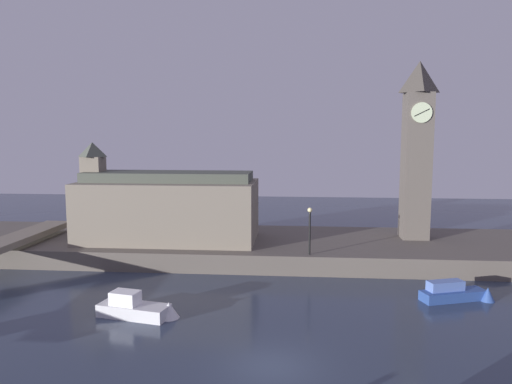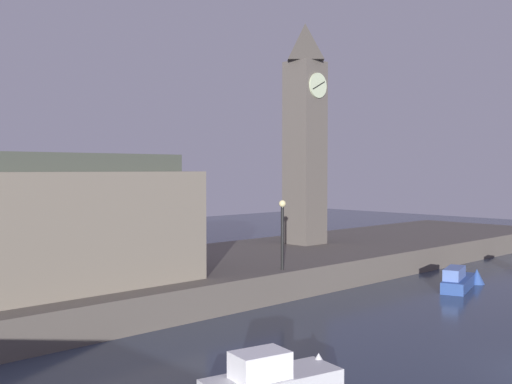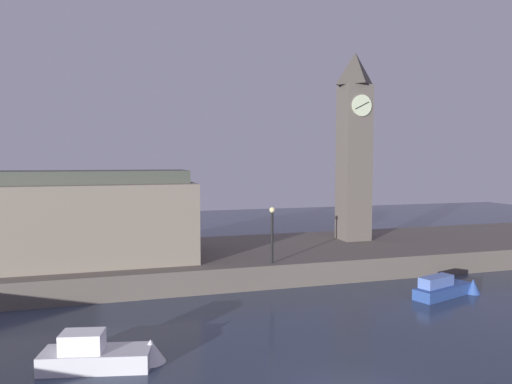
% 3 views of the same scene
% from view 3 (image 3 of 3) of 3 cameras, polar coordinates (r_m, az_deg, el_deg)
% --- Properties ---
extents(far_embankment, '(70.00, 12.00, 1.50)m').
position_cam_3_polar(far_embankment, '(35.30, -4.06, -8.06)').
color(far_embankment, '#5B544C').
rests_on(far_embankment, ground).
extents(clock_tower, '(2.43, 2.47, 15.11)m').
position_cam_3_polar(clock_tower, '(39.79, 11.59, 5.60)').
color(clock_tower, '#5B544C').
rests_on(clock_tower, far_embankment).
extents(parliament_hall, '(14.84, 6.91, 8.33)m').
position_cam_3_polar(parliament_hall, '(32.92, -20.95, -2.88)').
color(parliament_hall, slate).
rests_on(parliament_hall, far_embankment).
extents(streetlamp, '(0.36, 0.36, 3.57)m').
position_cam_3_polar(streetlamp, '(30.32, 1.93, -4.28)').
color(streetlamp, black).
rests_on(streetlamp, far_embankment).
extents(boat_ferry_white, '(5.03, 2.32, 1.61)m').
position_cam_3_polar(boat_ferry_white, '(20.52, -17.21, -17.97)').
color(boat_ferry_white, silver).
rests_on(boat_ferry_white, ground).
extents(boat_tour_blue, '(4.98, 2.46, 1.43)m').
position_cam_3_polar(boat_tour_blue, '(31.06, 21.90, -10.58)').
color(boat_tour_blue, '#2D4C93').
rests_on(boat_tour_blue, ground).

